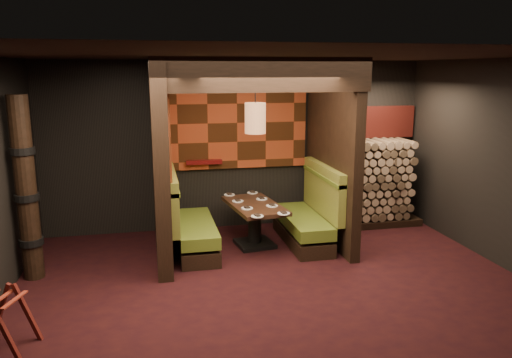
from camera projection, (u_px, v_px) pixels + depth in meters
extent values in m
cube|color=black|center=(278.00, 292.00, 6.20)|extent=(6.50, 5.50, 0.02)
cube|color=black|center=(281.00, 55.00, 5.59)|extent=(6.50, 5.50, 0.02)
cube|color=black|center=(238.00, 145.00, 8.53)|extent=(6.50, 0.02, 2.85)
cube|color=black|center=(387.00, 268.00, 3.26)|extent=(6.50, 0.02, 2.85)
cube|color=black|center=(160.00, 160.00, 7.19)|extent=(0.20, 2.20, 2.85)
cube|color=black|center=(332.00, 153.00, 7.79)|extent=(0.15, 2.10, 2.85)
cube|color=black|center=(264.00, 75.00, 6.30)|extent=(2.85, 0.18, 0.44)
cube|color=#A33C1D|center=(237.00, 123.00, 8.39)|extent=(2.40, 0.06, 1.55)
cube|color=#A33C1D|center=(166.00, 129.00, 7.29)|extent=(0.04, 1.85, 1.45)
cube|color=#5A0D0E|center=(204.00, 162.00, 8.35)|extent=(0.60, 0.12, 0.07)
cube|color=black|center=(196.00, 243.00, 7.58)|extent=(0.55, 1.60, 0.22)
cube|color=#556A1F|center=(196.00, 228.00, 7.52)|extent=(0.55, 1.60, 0.18)
cube|color=olive|center=(172.00, 204.00, 7.37)|extent=(0.12, 1.60, 0.78)
cube|color=#556A1F|center=(172.00, 181.00, 7.29)|extent=(0.15, 1.60, 0.06)
cube|color=black|center=(302.00, 236.00, 7.92)|extent=(0.55, 1.60, 0.22)
cube|color=#556A1F|center=(302.00, 221.00, 7.87)|extent=(0.55, 1.60, 0.18)
cube|color=olive|center=(323.00, 196.00, 7.86)|extent=(0.12, 1.60, 0.78)
cube|color=#556A1F|center=(324.00, 174.00, 7.78)|extent=(0.15, 1.60, 0.06)
cube|color=black|center=(255.00, 244.00, 7.81)|extent=(0.62, 0.62, 0.06)
cylinder|color=black|center=(255.00, 227.00, 7.75)|extent=(0.20, 0.20, 0.62)
cube|color=#372016|center=(255.00, 206.00, 7.67)|extent=(0.87, 1.36, 0.06)
cylinder|color=white|center=(257.00, 216.00, 7.00)|extent=(0.18, 0.18, 0.01)
cube|color=black|center=(257.00, 215.00, 6.99)|extent=(0.08, 0.12, 0.02)
cylinder|color=white|center=(284.00, 213.00, 7.13)|extent=(0.18, 0.18, 0.01)
cube|color=black|center=(284.00, 212.00, 7.13)|extent=(0.08, 0.12, 0.02)
cylinder|color=white|center=(247.00, 208.00, 7.40)|extent=(0.18, 0.18, 0.01)
cube|color=black|center=(247.00, 207.00, 7.39)|extent=(0.08, 0.12, 0.02)
cylinder|color=white|center=(272.00, 206.00, 7.53)|extent=(0.18, 0.18, 0.01)
cube|color=black|center=(272.00, 205.00, 7.53)|extent=(0.08, 0.12, 0.02)
cylinder|color=white|center=(238.00, 201.00, 7.80)|extent=(0.18, 0.18, 0.01)
cube|color=black|center=(238.00, 200.00, 7.79)|extent=(0.08, 0.12, 0.02)
cylinder|color=white|center=(262.00, 199.00, 7.93)|extent=(0.18, 0.18, 0.01)
cube|color=black|center=(262.00, 198.00, 7.93)|extent=(0.08, 0.12, 0.02)
cylinder|color=white|center=(229.00, 195.00, 8.20)|extent=(0.18, 0.18, 0.01)
cube|color=black|center=(229.00, 194.00, 8.20)|extent=(0.08, 0.12, 0.02)
cylinder|color=white|center=(252.00, 193.00, 8.34)|extent=(0.18, 0.18, 0.01)
cube|color=black|center=(252.00, 192.00, 8.33)|extent=(0.08, 0.12, 0.02)
cylinder|color=#95613C|center=(255.00, 118.00, 7.34)|extent=(0.31, 0.31, 0.45)
sphere|color=#FFC672|center=(255.00, 118.00, 7.34)|extent=(0.18, 0.18, 0.18)
cylinder|color=black|center=(255.00, 81.00, 7.22)|extent=(0.02, 0.02, 0.63)
cube|color=#4B130F|center=(5.00, 332.00, 4.68)|extent=(0.29, 0.13, 0.64)
cube|color=#4B130F|center=(0.00, 312.00, 5.08)|extent=(0.29, 0.13, 0.64)
cube|color=#4B130F|center=(28.00, 313.00, 5.05)|extent=(0.29, 0.13, 0.64)
cube|color=maroon|center=(0.00, 299.00, 4.83)|extent=(0.17, 0.39, 0.01)
cube|color=maroon|center=(14.00, 300.00, 4.81)|extent=(0.17, 0.39, 0.01)
cylinder|color=black|center=(26.00, 189.00, 6.36)|extent=(0.26, 0.26, 2.40)
cylinder|color=black|center=(31.00, 241.00, 6.51)|extent=(0.31, 0.31, 0.09)
cylinder|color=black|center=(27.00, 197.00, 6.38)|extent=(0.31, 0.31, 0.09)
cylinder|color=black|center=(22.00, 151.00, 6.25)|extent=(0.31, 0.31, 0.09)
cube|color=black|center=(368.00, 220.00, 8.90)|extent=(1.73, 0.70, 0.12)
cube|color=brown|center=(370.00, 179.00, 8.74)|extent=(1.73, 0.70, 1.38)
cube|color=maroon|center=(365.00, 122.00, 8.85)|extent=(1.83, 0.10, 0.56)
cube|color=black|center=(331.00, 150.00, 8.05)|extent=(0.08, 0.08, 2.85)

